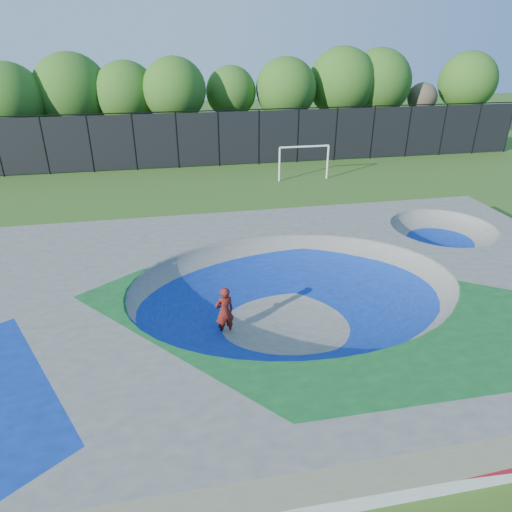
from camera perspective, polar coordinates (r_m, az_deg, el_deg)
The scene contains 7 objects.
ground at distance 15.81m, azimuth 4.67°, elevation -8.04°, with size 120.00×120.00×0.00m, color #315618.
skate_deck at distance 15.41m, azimuth 4.77°, elevation -5.73°, with size 22.00×14.00×1.50m, color gray.
skater at distance 14.67m, azimuth -3.94°, elevation -6.95°, with size 0.63×0.41×1.73m, color red.
skateboard at distance 15.14m, azimuth -3.85°, elevation -9.63°, with size 0.78×0.22×0.05m, color black.
soccer_goal at distance 31.11m, azimuth 6.03°, elevation 12.30°, with size 3.46×0.12×2.29m.
fence at distance 34.47m, azimuth -4.70°, elevation 14.54°, with size 48.09×0.09×4.04m.
treeline at distance 39.20m, azimuth -9.01°, elevation 19.80°, with size 52.87×7.44×8.10m.
Camera 1 is at (-3.75, -12.60, 8.79)m, focal length 32.00 mm.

